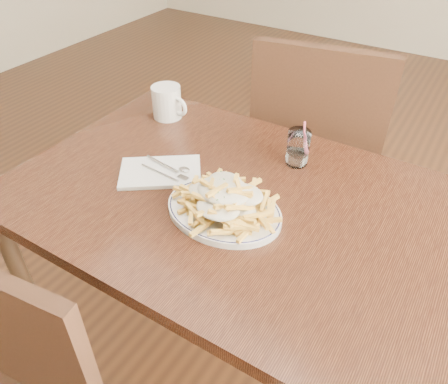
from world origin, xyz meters
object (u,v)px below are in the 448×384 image
Objects in this scene: table at (234,217)px; chair_far at (317,149)px; loaded_fries at (224,195)px; water_glass at (298,150)px; fries_plate at (224,211)px; coffee_mug at (167,102)px.

chair_far is at bearing 89.25° from table.
water_glass reaches higher than loaded_fries.
table is at bearing -108.72° from water_glass.
fries_plate is (0.01, -0.69, 0.19)m from chair_far.
fries_plate is at bearing -100.95° from water_glass.
loaded_fries is (0.00, 0.00, 0.05)m from fries_plate.
table is 0.16m from loaded_fries.
chair_far reaches higher than water_glass.
loaded_fries is 2.13× the size of water_glass.
water_glass reaches higher than coffee_mug.
chair_far is (0.01, 0.61, -0.10)m from table.
coffee_mug is (-0.43, 0.33, 0.04)m from fries_plate.
coffee_mug reaches higher than loaded_fries.
loaded_fries is at bearing 90.00° from fries_plate.
table is at bearing 102.65° from fries_plate.
coffee_mug is at bearing 142.25° from fries_plate.
fries_plate is 2.13× the size of water_glass.
chair_far is 7.00× the size of water_glass.
water_glass is 1.03× the size of coffee_mug.
fries_plate is at bearing -89.20° from chair_far.
chair_far is at bearing 90.80° from fries_plate.
chair_far is 3.28× the size of loaded_fries.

